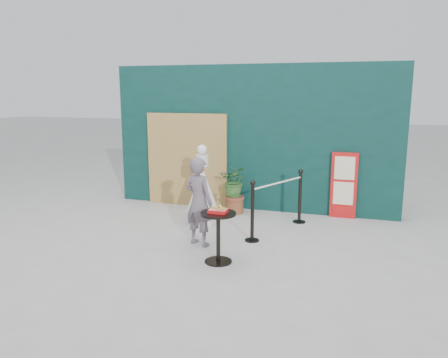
{
  "coord_description": "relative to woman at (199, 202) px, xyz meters",
  "views": [
    {
      "loc": [
        2.2,
        -5.7,
        2.46
      ],
      "look_at": [
        0.0,
        1.2,
        1.0
      ],
      "focal_mm": 35.0,
      "sensor_mm": 36.0,
      "label": 1
    }
  ],
  "objects": [
    {
      "name": "stanchion_barrier",
      "position": [
        1.08,
        1.08,
        -0.23
      ],
      "size": [
        0.84,
        1.54,
        1.03
      ],
      "color": "black",
      "rests_on": "ground"
    },
    {
      "name": "menu_board",
      "position": [
        2.15,
        2.31,
        -0.07
      ],
      "size": [
        0.5,
        0.07,
        1.3
      ],
      "color": "red",
      "rests_on": "ground"
    },
    {
      "name": "back_wall",
      "position": [
        0.25,
        2.5,
        0.78
      ],
      "size": [
        6.0,
        0.3,
        3.0
      ],
      "primitive_type": "cube",
      "color": "#0A2D26",
      "rests_on": "ground"
    },
    {
      "name": "cafe_table",
      "position": [
        0.53,
        -0.62,
        -0.22
      ],
      "size": [
        0.52,
        0.52,
        0.75
      ],
      "color": "black",
      "rests_on": "ground"
    },
    {
      "name": "ground",
      "position": [
        0.25,
        -0.65,
        -0.72
      ],
      "size": [
        60.0,
        60.0,
        0.0
      ],
      "primitive_type": "plane",
      "color": "#ADAAA5",
      "rests_on": "ground"
    },
    {
      "name": "bamboo_fence",
      "position": [
        -1.15,
        2.29,
        0.28
      ],
      "size": [
        1.8,
        0.08,
        2.0
      ],
      "primitive_type": "cube",
      "color": "tan",
      "rests_on": "ground"
    },
    {
      "name": "planter",
      "position": [
        0.02,
        1.99,
        -0.15
      ],
      "size": [
        0.58,
        0.5,
        0.99
      ],
      "color": "brown",
      "rests_on": "ground"
    },
    {
      "name": "food_basket",
      "position": [
        0.54,
        -0.62,
        0.07
      ],
      "size": [
        0.26,
        0.19,
        0.11
      ],
      "color": "red",
      "rests_on": "cafe_table"
    },
    {
      "name": "statue",
      "position": [
        -0.38,
        1.18,
        -0.11
      ],
      "size": [
        0.58,
        0.58,
        1.49
      ],
      "color": "silver",
      "rests_on": "ground"
    },
    {
      "name": "woman",
      "position": [
        0.0,
        0.0,
        0.0
      ],
      "size": [
        0.61,
        0.51,
        1.44
      ],
      "primitive_type": "imported",
      "rotation": [
        0.0,
        0.0,
        2.78
      ],
      "color": "#645660",
      "rests_on": "ground"
    }
  ]
}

